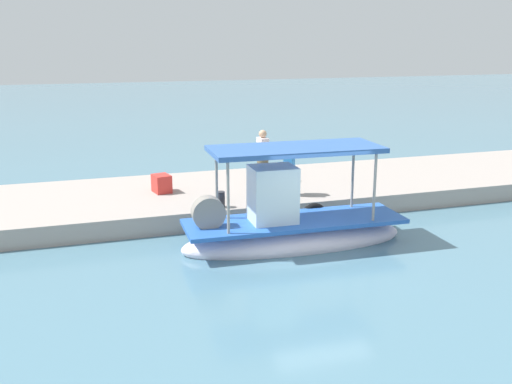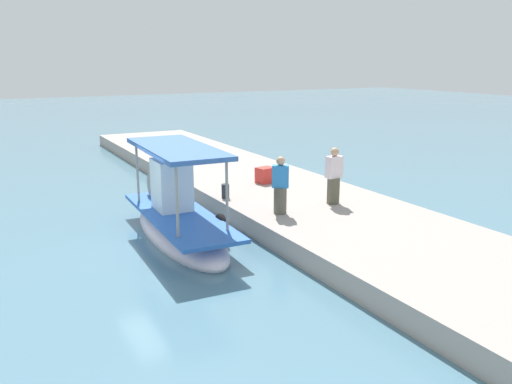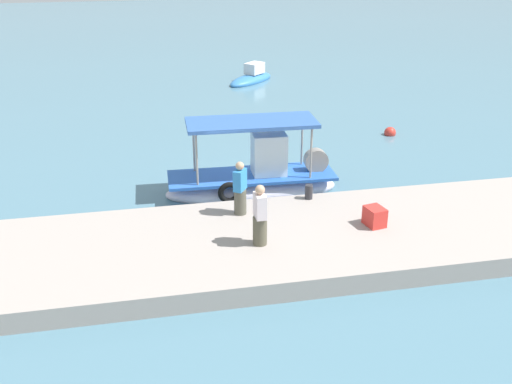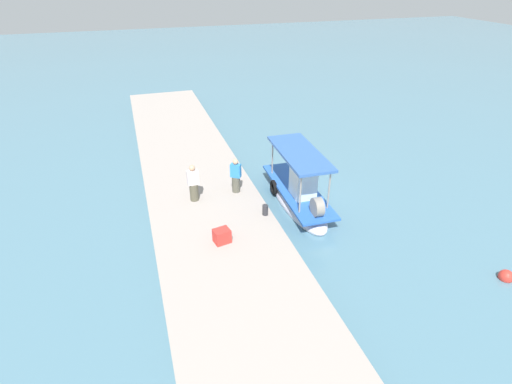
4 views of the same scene
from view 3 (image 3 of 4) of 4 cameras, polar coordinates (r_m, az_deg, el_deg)
The scene contains 9 objects.
ground_plane at distance 21.03m, azimuth -1.47°, elevation 0.31°, with size 120.00×120.00×0.00m, color slate.
dock_quay at distance 16.85m, azimuth 1.30°, elevation -4.86°, with size 36.00×4.93×0.55m, color #A49891.
main_fishing_boat at distance 20.52m, azimuth -0.12°, elevation 1.17°, with size 5.84×1.86×2.88m.
fisherman_near_bollard at distance 17.64m, azimuth -1.49°, elevation 0.14°, with size 0.50×0.52×1.61m.
fisherman_by_crate at distance 15.92m, azimuth 0.37°, elevation -2.42°, with size 0.39×0.49×1.69m.
mooring_bollard at distance 18.89m, azimuth 4.94°, elevation 0.02°, with size 0.24×0.24×0.45m, color #2D2D33.
cargo_crate at distance 17.45m, azimuth 10.99°, elevation -2.25°, with size 0.59×0.47×0.54m, color red.
marker_buoy at distance 27.15m, azimuth 12.37°, elevation 5.42°, with size 0.50×0.50×0.50m.
moored_boat_near at distance 36.07m, azimuth -0.44°, elevation 10.53°, with size 3.50×3.40×1.28m.
Camera 3 is at (-3.34, -19.04, 8.28)m, focal length 42.95 mm.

